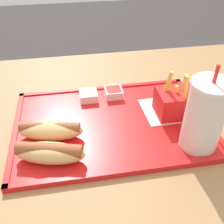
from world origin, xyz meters
The scene contains 9 objects.
dining_table centered at (0.00, 0.00, 0.39)m, with size 1.20×0.83×0.77m.
food_tray centered at (0.01, -0.02, 0.78)m, with size 0.46×0.31×0.01m.
paper_napkin centered at (-0.14, -0.04, 0.78)m, with size 0.13×0.11×0.00m.
soda_cup centered at (-0.16, 0.09, 0.86)m, with size 0.08×0.08×0.19m.
hot_dog_far centered at (0.15, 0.08, 0.81)m, with size 0.15×0.08×0.04m.
hot_dog_near centered at (0.15, 0.01, 0.80)m, with size 0.15×0.08×0.04m.
fries_carton centered at (-0.15, -0.02, 0.82)m, with size 0.09×0.07×0.12m.
sauce_cup_mayo centered at (0.05, -0.12, 0.79)m, with size 0.05×0.05×0.02m.
sauce_cup_ketchup centered at (-0.02, -0.13, 0.79)m, with size 0.05×0.05×0.02m.
Camera 1 is at (0.09, 0.45, 1.18)m, focal length 42.00 mm.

